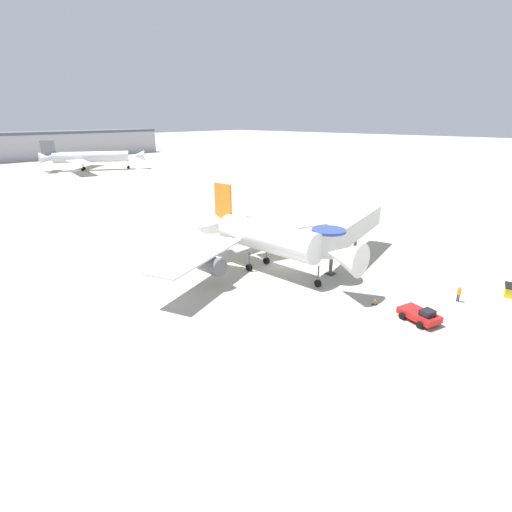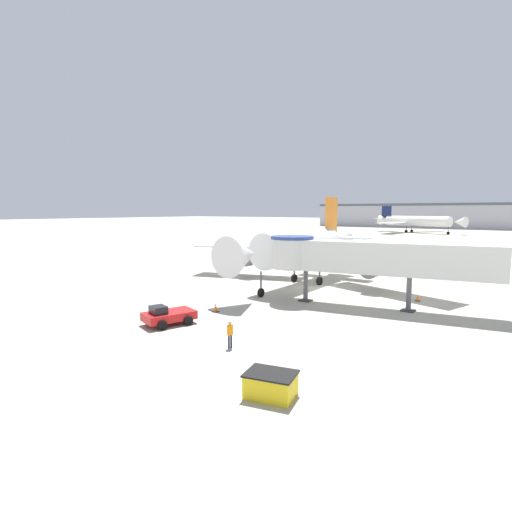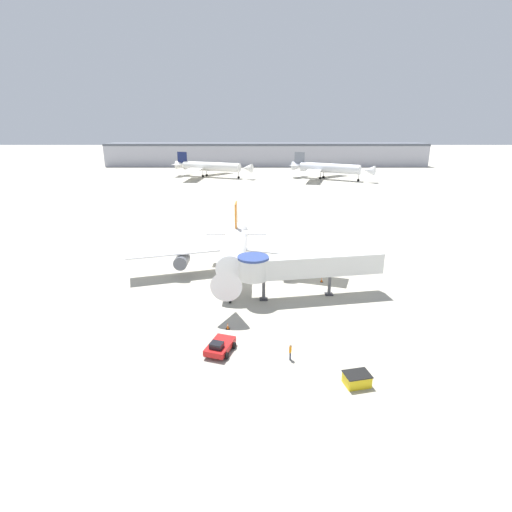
{
  "view_description": "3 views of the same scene",
  "coord_description": "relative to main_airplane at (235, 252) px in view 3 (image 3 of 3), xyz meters",
  "views": [
    {
      "loc": [
        -39.62,
        -31.09,
        18.89
      ],
      "look_at": [
        -7.64,
        -2.2,
        3.78
      ],
      "focal_mm": 28.0,
      "sensor_mm": 36.0,
      "label": 1
    },
    {
      "loc": [
        19.34,
        -40.03,
        8.64
      ],
      "look_at": [
        -6.56,
        -3.39,
        3.51
      ],
      "focal_mm": 28.0,
      "sensor_mm": 36.0,
      "label": 2
    },
    {
      "loc": [
        0.51,
        -55.88,
        22.59
      ],
      "look_at": [
        0.34,
        -0.34,
        4.1
      ],
      "focal_mm": 28.0,
      "sensor_mm": 36.0,
      "label": 3
    }
  ],
  "objects": [
    {
      "name": "ground_plane",
      "position": [
        2.84,
        -0.57,
        -4.36
      ],
      "size": [
        800.0,
        800.0,
        0.0
      ],
      "primitive_type": "plane",
      "color": "#A8A393"
    },
    {
      "name": "main_airplane",
      "position": [
        0.0,
        0.0,
        0.0
      ],
      "size": [
        33.61,
        24.36,
        10.36
      ],
      "rotation": [
        0.0,
        0.0,
        -0.01
      ],
      "color": "white",
      "rests_on": "ground_plane"
    },
    {
      "name": "jet_bridge",
      "position": [
        9.38,
        -6.27,
        0.16
      ],
      "size": [
        19.78,
        6.49,
        6.21
      ],
      "rotation": [
        0.0,
        0.0,
        0.18
      ],
      "color": "silver",
      "rests_on": "ground_plane"
    },
    {
      "name": "pushback_tug_red",
      "position": [
        -0.41,
        -20.27,
        -3.67
      ],
      "size": [
        3.26,
        4.26,
        1.53
      ],
      "rotation": [
        0.0,
        0.0,
        -0.32
      ],
      "color": "red",
      "rests_on": "ground_plane"
    },
    {
      "name": "service_container_yellow",
      "position": [
        12.5,
        -25.71,
        -3.78
      ],
      "size": [
        2.65,
        2.2,
        1.15
      ],
      "rotation": [
        0.0,
        0.0,
        0.22
      ],
      "color": "yellow",
      "rests_on": "ground_plane"
    },
    {
      "name": "traffic_cone_starboard_wing",
      "position": [
        13.19,
        -0.98,
        -4.01
      ],
      "size": [
        0.44,
        0.44,
        0.73
      ],
      "color": "black",
      "rests_on": "ground_plane"
    },
    {
      "name": "traffic_cone_near_nose",
      "position": [
        0.09,
        -15.35,
        -3.98
      ],
      "size": [
        0.48,
        0.48,
        0.79
      ],
      "color": "black",
      "rests_on": "ground_plane"
    },
    {
      "name": "ground_crew_marshaller",
      "position": [
        6.78,
        -21.65,
        -3.36
      ],
      "size": [
        0.29,
        0.38,
        1.74
      ],
      "rotation": [
        0.0,
        0.0,
        4.4
      ],
      "color": "#1E2338",
      "rests_on": "ground_plane"
    },
    {
      "name": "background_jet_gray_tail",
      "position": [
        33.69,
        114.98,
        0.36
      ],
      "size": [
        33.95,
        33.02,
        10.78
      ],
      "rotation": [
        0.0,
        0.0,
        1.02
      ],
      "color": "silver",
      "rests_on": "ground_plane"
    },
    {
      "name": "background_jet_navy_tail",
      "position": [
        -17.1,
        122.18,
        0.26
      ],
      "size": [
        36.43,
        36.26,
        10.54
      ],
      "rotation": [
        0.0,
        0.0,
        1.18
      ],
      "color": "white",
      "rests_on": "ground_plane"
    },
    {
      "name": "terminal_building",
      "position": [
        9.05,
        174.43,
        1.76
      ],
      "size": [
        176.28,
        18.64,
        12.23
      ],
      "color": "#A8A8B2",
      "rests_on": "ground_plane"
    }
  ]
}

